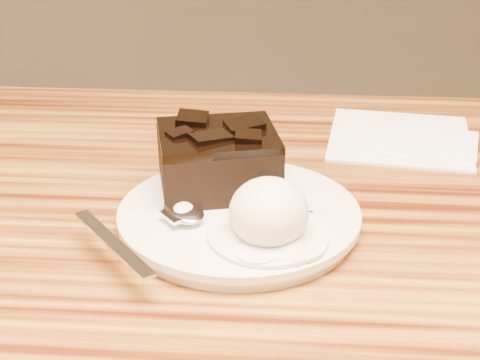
# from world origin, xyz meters

# --- Properties ---
(plate) EXTENTS (0.20, 0.20, 0.02)m
(plate) POSITION_xyz_m (0.07, 0.06, 0.76)
(plate) COLOR white
(plate) RESTS_ON dining_table
(brownie) EXTENTS (0.12, 0.11, 0.05)m
(brownie) POSITION_xyz_m (0.05, 0.10, 0.79)
(brownie) COLOR black
(brownie) RESTS_ON plate
(ice_cream_scoop) EXTENTS (0.06, 0.07, 0.05)m
(ice_cream_scoop) POSITION_xyz_m (0.09, 0.01, 0.79)
(ice_cream_scoop) COLOR white
(ice_cream_scoop) RESTS_ON plate
(melt_puddle) EXTENTS (0.10, 0.10, 0.00)m
(melt_puddle) POSITION_xyz_m (0.09, 0.01, 0.77)
(melt_puddle) COLOR white
(melt_puddle) RESTS_ON plate
(spoon) EXTENTS (0.13, 0.15, 0.01)m
(spoon) POSITION_xyz_m (0.02, 0.04, 0.77)
(spoon) COLOR silver
(spoon) RESTS_ON plate
(napkin) EXTENTS (0.17, 0.17, 0.01)m
(napkin) POSITION_xyz_m (0.23, 0.26, 0.75)
(napkin) COLOR white
(napkin) RESTS_ON dining_table
(crumb_a) EXTENTS (0.01, 0.01, 0.00)m
(crumb_a) POSITION_xyz_m (0.13, 0.05, 0.77)
(crumb_a) COLOR black
(crumb_a) RESTS_ON plate
(crumb_b) EXTENTS (0.01, 0.01, 0.00)m
(crumb_b) POSITION_xyz_m (0.01, 0.05, 0.77)
(crumb_b) COLOR black
(crumb_b) RESTS_ON plate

